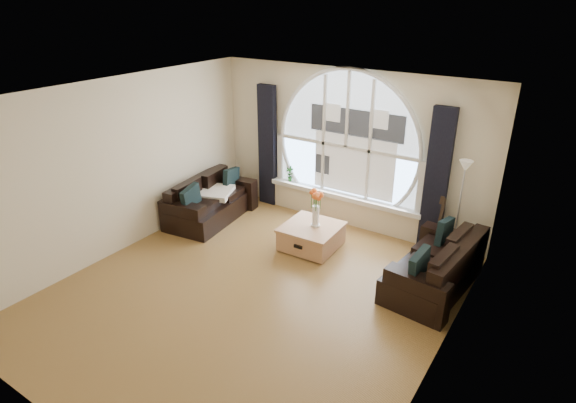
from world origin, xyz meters
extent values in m
cube|color=brown|center=(0.00, 0.00, 0.00)|extent=(5.00, 5.50, 0.01)
cube|color=silver|center=(0.00, 0.00, 2.70)|extent=(5.00, 5.50, 0.01)
cube|color=beige|center=(0.00, 2.75, 1.35)|extent=(5.00, 0.01, 2.70)
cube|color=beige|center=(0.00, -2.75, 1.35)|extent=(5.00, 0.01, 2.70)
cube|color=beige|center=(-2.50, 0.00, 1.35)|extent=(0.01, 5.50, 2.70)
cube|color=beige|center=(2.50, 0.00, 1.35)|extent=(0.01, 5.50, 2.70)
cube|color=silver|center=(2.20, 0.00, 2.35)|extent=(0.92, 5.50, 0.72)
cube|color=silver|center=(0.00, 2.72, 1.62)|extent=(2.60, 0.06, 2.15)
cube|color=white|center=(0.00, 2.65, 0.51)|extent=(2.90, 0.22, 0.08)
cube|color=white|center=(0.00, 2.69, 1.62)|extent=(2.76, 0.08, 2.15)
cube|color=silver|center=(0.15, 2.71, 1.50)|extent=(1.70, 0.02, 1.50)
cube|color=black|center=(-1.60, 2.63, 1.15)|extent=(0.35, 0.12, 2.30)
cube|color=black|center=(1.60, 2.63, 1.15)|extent=(0.35, 0.12, 2.30)
cube|color=black|center=(-2.03, 1.46, 0.40)|extent=(1.04, 1.75, 0.74)
cube|color=black|center=(2.02, 1.49, 0.40)|extent=(1.02, 1.76, 0.74)
cube|color=#A97854|center=(0.02, 1.55, 0.21)|extent=(0.90, 0.90, 0.43)
cube|color=silver|center=(-1.99, 1.56, 0.50)|extent=(0.70, 0.70, 0.10)
cube|color=white|center=(0.07, 1.59, 0.78)|extent=(0.24, 0.24, 0.70)
cube|color=#B2B2B2|center=(2.02, 2.47, 0.80)|extent=(0.24, 0.24, 1.60)
cube|color=olive|center=(1.81, 2.39, 0.53)|extent=(0.39, 0.28, 1.06)
imported|color=#1E6023|center=(-1.11, 2.65, 0.70)|extent=(0.16, 0.12, 0.29)
camera|label=1|loc=(3.41, -4.28, 3.81)|focal=29.47mm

